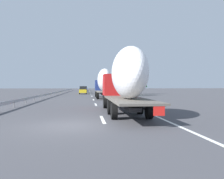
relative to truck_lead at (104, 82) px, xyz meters
The scene contains 23 objects.
ground_plane 15.71m from the truck_lead, 13.45° to the left, with size 260.00×260.00×0.00m, color #424247.
lane_stripe_0 23.17m from the truck_lead, behind, with size 3.20×0.20×0.01m, color white.
lane_stripe_1 12.51m from the truck_lead, behind, with size 3.20×0.20×0.01m, color white.
lane_stripe_2 4.71m from the truck_lead, 152.40° to the left, with size 3.20×0.20×0.01m, color white.
lane_stripe_3 8.46m from the truck_lead, 12.96° to the left, with size 3.20×0.20×0.01m, color white.
lane_stripe_4 19.29m from the truck_lead, ahead, with size 3.20×0.20×0.01m, color white.
lane_stripe_5 21.17m from the truck_lead, ahead, with size 3.20×0.20×0.01m, color white.
lane_stripe_6 39.44m from the truck_lead, ahead, with size 3.20×0.20×0.01m, color white.
lane_stripe_7 34.59m from the truck_lead, ahead, with size 3.20×0.20×0.01m, color white.
lane_stripe_8 48.55m from the truck_lead, ahead, with size 3.20×0.20×0.01m, color white.
lane_stripe_9 63.56m from the truck_lead, ahead, with size 3.20×0.20×0.01m, color white.
edge_line_right 20.32m from the truck_lead, ahead, with size 110.00×0.20×0.01m, color white.
truck_lead is the anchor object (origin of this frame).
truck_trailing 20.77m from the truck_lead, behind, with size 12.46×2.55×4.60m.
car_yellow_coupe 20.54m from the truck_lead, 10.64° to the left, with size 4.40×1.82×1.96m.
car_black_suv 35.08m from the truck_lead, ahead, with size 4.42×1.73×1.91m.
car_silver_hatch 52.64m from the truck_lead, ahead, with size 4.63×1.85×1.82m.
car_blue_sedan 65.20m from the truck_lead, ahead, with size 4.43×1.90×1.90m.
road_sign 16.40m from the truck_lead, 10.90° to the right, with size 0.10×0.90×3.05m.
tree_0 57.14m from the truck_lead, ahead, with size 3.12×3.12×7.53m.
tree_1 9.72m from the truck_lead, 40.62° to the right, with size 2.45×2.45×6.35m.
tree_2 19.00m from the truck_lead, 31.57° to the right, with size 3.49×3.49×7.44m.
guardrail_median 20.55m from the truck_lead, 28.00° to the left, with size 94.00×0.10×0.76m.
Camera 1 is at (-11.60, -0.87, 2.06)m, focal length 35.90 mm.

